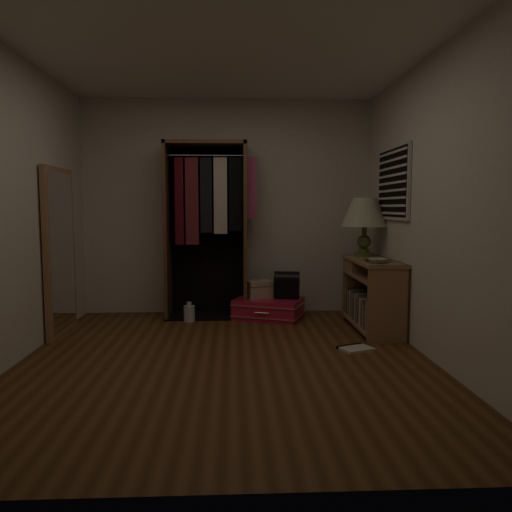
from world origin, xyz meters
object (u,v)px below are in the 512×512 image
(black_bag, at_px, (287,284))
(white_jug, at_px, (189,313))
(open_wardrobe, at_px, (210,214))
(train_case, at_px, (259,289))
(table_lamp, at_px, (365,214))
(console_bookshelf, at_px, (371,293))
(pink_suitcase, at_px, (269,308))
(floor_mirror, at_px, (60,252))

(black_bag, relative_size, white_jug, 1.43)
(open_wardrobe, relative_size, white_jug, 9.11)
(white_jug, bearing_deg, open_wardrobe, 50.99)
(open_wardrobe, bearing_deg, black_bag, -8.75)
(train_case, xyz_separation_m, table_lamp, (1.17, -0.27, 0.89))
(table_lamp, xyz_separation_m, white_jug, (-1.98, 0.09, -1.13))
(train_case, height_order, white_jug, train_case)
(table_lamp, bearing_deg, black_bag, 163.99)
(console_bookshelf, xyz_separation_m, open_wardrobe, (-1.74, 0.73, 0.84))
(pink_suitcase, bearing_deg, floor_mirror, -143.85)
(open_wardrobe, bearing_deg, console_bookshelf, -22.76)
(black_bag, height_order, table_lamp, table_lamp)
(console_bookshelf, distance_m, open_wardrobe, 2.06)
(console_bookshelf, height_order, open_wardrobe, open_wardrobe)
(table_lamp, bearing_deg, floor_mirror, -173.17)
(pink_suitcase, bearing_deg, train_case, 173.39)
(floor_mirror, bearing_deg, black_bag, 14.72)
(train_case, relative_size, white_jug, 1.61)
(open_wardrobe, height_order, pink_suitcase, open_wardrobe)
(white_jug, bearing_deg, floor_mirror, -159.33)
(console_bookshelf, bearing_deg, floor_mirror, -179.28)
(white_jug, bearing_deg, black_bag, 7.68)
(black_bag, height_order, white_jug, black_bag)
(black_bag, xyz_separation_m, table_lamp, (0.84, -0.24, 0.83))
(train_case, height_order, black_bag, black_bag)
(table_lamp, bearing_deg, open_wardrobe, 167.68)
(console_bookshelf, bearing_deg, open_wardrobe, 157.24)
(floor_mirror, distance_m, white_jug, 1.55)
(table_lamp, bearing_deg, pink_suitcase, 168.73)
(open_wardrobe, bearing_deg, train_case, -11.09)
(console_bookshelf, height_order, table_lamp, table_lamp)
(table_lamp, bearing_deg, train_case, 167.09)
(floor_mirror, distance_m, pink_suitcase, 2.38)
(table_lamp, bearing_deg, console_bookshelf, -91.05)
(pink_suitcase, distance_m, table_lamp, 1.55)
(pink_suitcase, height_order, train_case, train_case)
(train_case, bearing_deg, console_bookshelf, -49.80)
(floor_mirror, relative_size, table_lamp, 2.61)
(table_lamp, distance_m, white_jug, 2.28)
(table_lamp, bearing_deg, white_jug, 177.43)
(open_wardrobe, distance_m, black_bag, 1.23)
(console_bookshelf, bearing_deg, train_case, 152.11)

